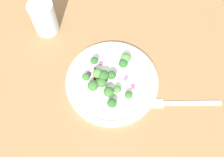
% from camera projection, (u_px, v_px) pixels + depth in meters
% --- Properties ---
extents(ground_plane, '(1.80, 1.80, 0.02)m').
position_uv_depth(ground_plane, '(104.00, 90.00, 0.71)').
color(ground_plane, olive).
extents(plate, '(0.24, 0.24, 0.02)m').
position_uv_depth(plate, '(112.00, 81.00, 0.70)').
color(plate, white).
rests_on(plate, ground_plane).
extents(dressing_pool, '(0.14, 0.14, 0.00)m').
position_uv_depth(dressing_pool, '(112.00, 81.00, 0.69)').
color(dressing_pool, white).
rests_on(dressing_pool, plate).
extents(broccoli_floret_0, '(0.02, 0.02, 0.02)m').
position_uv_depth(broccoli_floret_0, '(112.00, 103.00, 0.65)').
color(broccoli_floret_0, '#ADD18E').
rests_on(broccoli_floret_0, plate).
extents(broccoli_floret_1, '(0.02, 0.02, 0.02)m').
position_uv_depth(broccoli_floret_1, '(124.00, 64.00, 0.69)').
color(broccoli_floret_1, '#9EC684').
rests_on(broccoli_floret_1, plate).
extents(broccoli_floret_2, '(0.02, 0.02, 0.02)m').
position_uv_depth(broccoli_floret_2, '(86.00, 77.00, 0.68)').
color(broccoli_floret_2, '#8EB77A').
rests_on(broccoli_floret_2, plate).
extents(broccoli_floret_3, '(0.03, 0.03, 0.03)m').
position_uv_depth(broccoli_floret_3, '(100.00, 84.00, 0.67)').
color(broccoli_floret_3, '#8EB77A').
rests_on(broccoli_floret_3, plate).
extents(broccoli_floret_4, '(0.03, 0.03, 0.03)m').
position_uv_depth(broccoli_floret_4, '(93.00, 86.00, 0.67)').
color(broccoli_floret_4, '#9EC684').
rests_on(broccoli_floret_4, plate).
extents(broccoli_floret_5, '(0.03, 0.03, 0.03)m').
position_uv_depth(broccoli_floret_5, '(98.00, 73.00, 0.68)').
color(broccoli_floret_5, '#9EC684').
rests_on(broccoli_floret_5, plate).
extents(broccoli_floret_6, '(0.03, 0.03, 0.03)m').
position_uv_depth(broccoli_floret_6, '(109.00, 92.00, 0.66)').
color(broccoli_floret_6, '#9EC684').
rests_on(broccoli_floret_6, plate).
extents(broccoli_floret_7, '(0.02, 0.02, 0.02)m').
position_uv_depth(broccoli_floret_7, '(112.00, 75.00, 0.68)').
color(broccoli_floret_7, '#8EB77A').
rests_on(broccoli_floret_7, plate).
extents(broccoli_floret_8, '(0.03, 0.03, 0.03)m').
position_uv_depth(broccoli_floret_8, '(126.00, 58.00, 0.70)').
color(broccoli_floret_8, '#9EC684').
rests_on(broccoli_floret_8, plate).
extents(broccoli_floret_9, '(0.02, 0.02, 0.02)m').
position_uv_depth(broccoli_floret_9, '(94.00, 61.00, 0.70)').
color(broccoli_floret_9, '#9EC684').
rests_on(broccoli_floret_9, plate).
extents(broccoli_floret_10, '(0.02, 0.02, 0.02)m').
position_uv_depth(broccoli_floret_10, '(129.00, 95.00, 0.66)').
color(broccoli_floret_10, '#ADD18E').
rests_on(broccoli_floret_10, plate).
extents(broccoli_floret_11, '(0.03, 0.03, 0.03)m').
position_uv_depth(broccoli_floret_11, '(104.00, 75.00, 0.67)').
color(broccoli_floret_11, '#9EC684').
rests_on(broccoli_floret_11, plate).
extents(broccoli_floret_12, '(0.02, 0.02, 0.02)m').
position_uv_depth(broccoli_floret_12, '(117.00, 89.00, 0.67)').
color(broccoli_floret_12, '#8EB77A').
rests_on(broccoli_floret_12, plate).
extents(cranberry_0, '(0.01, 0.01, 0.01)m').
position_uv_depth(cranberry_0, '(95.00, 79.00, 0.69)').
color(cranberry_0, maroon).
rests_on(cranberry_0, plate).
extents(cranberry_1, '(0.01, 0.01, 0.01)m').
position_uv_depth(cranberry_1, '(110.00, 78.00, 0.69)').
color(cranberry_1, maroon).
rests_on(cranberry_1, plate).
extents(cranberry_2, '(0.01, 0.01, 0.01)m').
position_uv_depth(cranberry_2, '(98.00, 76.00, 0.69)').
color(cranberry_2, maroon).
rests_on(cranberry_2, plate).
extents(cranberry_3, '(0.01, 0.01, 0.01)m').
position_uv_depth(cranberry_3, '(95.00, 69.00, 0.70)').
color(cranberry_3, '#4C0A14').
rests_on(cranberry_3, plate).
extents(onion_bit_0, '(0.02, 0.02, 0.00)m').
position_uv_depth(onion_bit_0, '(133.00, 87.00, 0.68)').
color(onion_bit_0, '#934C84').
rests_on(onion_bit_0, plate).
extents(onion_bit_1, '(0.01, 0.01, 0.01)m').
position_uv_depth(onion_bit_1, '(126.00, 78.00, 0.69)').
color(onion_bit_1, '#A35B93').
rests_on(onion_bit_1, plate).
extents(onion_bit_2, '(0.02, 0.02, 0.00)m').
position_uv_depth(onion_bit_2, '(104.00, 80.00, 0.69)').
color(onion_bit_2, '#843D75').
rests_on(onion_bit_2, plate).
extents(onion_bit_3, '(0.01, 0.01, 0.00)m').
position_uv_depth(onion_bit_3, '(101.00, 63.00, 0.71)').
color(onion_bit_3, '#934C84').
rests_on(onion_bit_3, plate).
extents(onion_bit_4, '(0.01, 0.02, 0.00)m').
position_uv_depth(onion_bit_4, '(89.00, 74.00, 0.70)').
color(onion_bit_4, '#843D75').
rests_on(onion_bit_4, plate).
extents(fork, '(0.15, 0.14, 0.01)m').
position_uv_depth(fork, '(181.00, 103.00, 0.68)').
color(fork, silver).
rests_on(fork, ground_plane).
extents(water_glass, '(0.07, 0.07, 0.10)m').
position_uv_depth(water_glass, '(44.00, 18.00, 0.73)').
color(water_glass, silver).
rests_on(water_glass, ground_plane).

